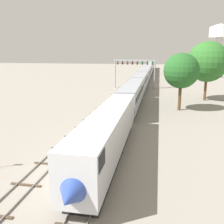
{
  "coord_description": "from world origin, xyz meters",
  "views": [
    {
      "loc": [
        6.73,
        -18.71,
        10.57
      ],
      "look_at": [
        1.0,
        12.0,
        3.0
      ],
      "focal_mm": 40.12,
      "sensor_mm": 36.0,
      "label": 1
    }
  ],
  "objects_px": {
    "passenger_train": "(146,74)",
    "signal_gantry": "(135,66)",
    "water_tower": "(220,37)",
    "trackside_tree_left": "(208,62)",
    "trackside_tree_mid": "(181,71)"
  },
  "relations": [
    {
      "from": "passenger_train",
      "to": "signal_gantry",
      "type": "bearing_deg",
      "value": -96.92
    },
    {
      "from": "water_tower",
      "to": "trackside_tree_left",
      "type": "bearing_deg",
      "value": -103.85
    },
    {
      "from": "trackside_tree_left",
      "to": "trackside_tree_mid",
      "type": "xyz_separation_m",
      "value": [
        -6.26,
        -10.89,
        -1.22
      ]
    },
    {
      "from": "passenger_train",
      "to": "signal_gantry",
      "type": "relative_size",
      "value": 13.12
    },
    {
      "from": "passenger_train",
      "to": "trackside_tree_left",
      "type": "bearing_deg",
      "value": -66.53
    },
    {
      "from": "trackside_tree_left",
      "to": "trackside_tree_mid",
      "type": "bearing_deg",
      "value": -119.91
    },
    {
      "from": "signal_gantry",
      "to": "water_tower",
      "type": "height_order",
      "value": "water_tower"
    },
    {
      "from": "trackside_tree_left",
      "to": "signal_gantry",
      "type": "bearing_deg",
      "value": 137.32
    },
    {
      "from": "water_tower",
      "to": "trackside_tree_mid",
      "type": "relative_size",
      "value": 2.06
    },
    {
      "from": "signal_gantry",
      "to": "water_tower",
      "type": "xyz_separation_m",
      "value": [
        30.44,
        37.99,
        9.95
      ]
    },
    {
      "from": "trackside_tree_left",
      "to": "trackside_tree_mid",
      "type": "distance_m",
      "value": 12.62
    },
    {
      "from": "water_tower",
      "to": "signal_gantry",
      "type": "bearing_deg",
      "value": -128.7
    },
    {
      "from": "trackside_tree_left",
      "to": "trackside_tree_mid",
      "type": "height_order",
      "value": "trackside_tree_left"
    },
    {
      "from": "signal_gantry",
      "to": "trackside_tree_mid",
      "type": "height_order",
      "value": "trackside_tree_mid"
    },
    {
      "from": "water_tower",
      "to": "trackside_tree_left",
      "type": "distance_m",
      "value": 56.0
    }
  ]
}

